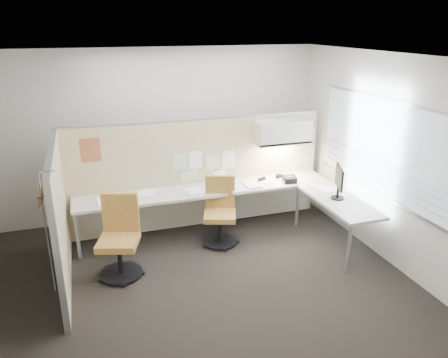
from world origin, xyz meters
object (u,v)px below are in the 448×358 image
object	(u,v)px
desk	(230,197)
chair_right	(220,213)
monitor	(339,181)
chair_left	(120,239)
phone	(289,179)

from	to	relation	value
desk	chair_right	bearing A→B (deg)	-136.24
desk	monitor	size ratio (longest dim) A/B	8.32
chair_right	chair_left	bearing A→B (deg)	-145.05
desk	monitor	bearing A→B (deg)	-31.23
monitor	phone	distance (m)	0.95
chair_left	phone	world-z (taller)	chair_left
desk	chair_right	xyz separation A→B (m)	(-0.24, -0.23, -0.14)
desk	phone	bearing A→B (deg)	1.15
chair_left	monitor	size ratio (longest dim) A/B	2.21
chair_right	phone	size ratio (longest dim) A/B	4.20
desk	chair_left	bearing A→B (deg)	-159.13
monitor	desk	bearing A→B (deg)	80.64
chair_left	chair_right	bearing A→B (deg)	34.13
desk	monitor	world-z (taller)	monitor
chair_right	phone	xyz separation A→B (m)	(1.25, 0.25, 0.32)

